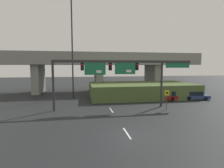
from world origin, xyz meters
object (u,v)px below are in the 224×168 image
at_px(signal_gantry, 120,69).
at_px(parked_sedan_near_right, 175,95).
at_px(parked_sedan_mid_right, 195,96).
at_px(highway_light_pole_near, 72,45).
at_px(speed_limit_sign, 167,97).

height_order(signal_gantry, parked_sedan_near_right, signal_gantry).
xyz_separation_m(signal_gantry, parked_sedan_near_right, (10.16, 4.25, -4.38)).
xyz_separation_m(parked_sedan_near_right, parked_sedan_mid_right, (3.18, -0.38, -0.05)).
xyz_separation_m(highway_light_pole_near, parked_sedan_mid_right, (19.64, -4.95, -8.28)).
relative_size(speed_limit_sign, parked_sedan_near_right, 0.50).
relative_size(signal_gantry, highway_light_pole_near, 1.05).
height_order(signal_gantry, parked_sedan_mid_right, signal_gantry).
bearing_deg(parked_sedan_near_right, parked_sedan_mid_right, -19.05).
xyz_separation_m(speed_limit_sign, highway_light_pole_near, (-11.79, 10.62, 7.29)).
bearing_deg(highway_light_pole_near, signal_gantry, -54.51).
xyz_separation_m(signal_gantry, parked_sedan_mid_right, (13.34, 3.88, -4.43)).
distance_m(parked_sedan_near_right, parked_sedan_mid_right, 3.20).
height_order(highway_light_pole_near, parked_sedan_mid_right, highway_light_pole_near).
height_order(signal_gantry, highway_light_pole_near, highway_light_pole_near).
relative_size(parked_sedan_near_right, parked_sedan_mid_right, 1.10).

